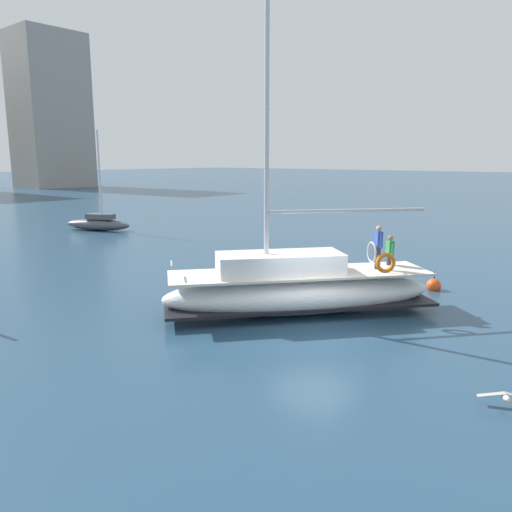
{
  "coord_description": "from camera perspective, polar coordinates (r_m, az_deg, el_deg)",
  "views": [
    {
      "loc": [
        -13.37,
        -8.65,
        5.4
      ],
      "look_at": [
        0.7,
        3.15,
        1.8
      ],
      "focal_mm": 35.15,
      "sensor_mm": 36.0,
      "label": 1
    }
  ],
  "objects": [
    {
      "name": "main_sailboat",
      "position": [
        17.7,
        4.74,
        -3.66
      ],
      "size": [
        8.93,
        7.97,
        12.31
      ],
      "color": "white",
      "rests_on": "ground"
    },
    {
      "name": "mooring_buoy",
      "position": [
        22.15,
        19.56,
        -3.19
      ],
      "size": [
        0.59,
        0.59,
        0.9
      ],
      "color": "#EA4C19",
      "rests_on": "ground"
    },
    {
      "name": "ground_plane",
      "position": [
        16.81,
        6.76,
        -7.72
      ],
      "size": [
        400.0,
        400.0,
        0.0
      ],
      "primitive_type": "plane",
      "color": "navy"
    },
    {
      "name": "seagull",
      "position": [
        12.69,
        26.51,
        -14.13
      ],
      "size": [
        0.68,
        1.08,
        0.17
      ],
      "color": "silver",
      "rests_on": "ground"
    },
    {
      "name": "moored_cutter_left",
      "position": [
        39.86,
        -17.52,
        3.6
      ],
      "size": [
        3.36,
        5.35,
        7.41
      ],
      "color": "#4C4C51",
      "rests_on": "ground"
    }
  ]
}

